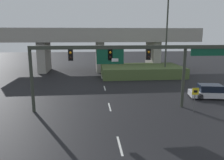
# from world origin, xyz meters

# --- Properties ---
(lane_markings) EXTENTS (0.14, 38.97, 0.01)m
(lane_markings) POSITION_xyz_m (0.00, 15.82, 0.00)
(lane_markings) COLOR silver
(lane_markings) RESTS_ON ground
(signal_gantry) EXTENTS (17.40, 0.44, 5.73)m
(signal_gantry) POSITION_xyz_m (1.34, 11.52, 4.72)
(signal_gantry) COLOR #383D33
(signal_gantry) RESTS_ON ground
(speed_limit_sign) EXTENTS (0.60, 0.11, 2.25)m
(speed_limit_sign) POSITION_xyz_m (7.18, 9.99, 1.47)
(speed_limit_sign) COLOR #4C4C4C
(speed_limit_sign) RESTS_ON ground
(highway_light_pole_near) EXTENTS (0.70, 0.36, 14.80)m
(highway_light_pole_near) POSITION_xyz_m (10.00, 25.99, 7.78)
(highway_light_pole_near) COLOR #383D33
(highway_light_pole_near) RESTS_ON ground
(overpass_bridge) EXTENTS (35.83, 7.29, 7.75)m
(overpass_bridge) POSITION_xyz_m (0.00, 33.58, 5.29)
(overpass_bridge) COLOR #A39E93
(overpass_bridge) RESTS_ON ground
(grass_embankment) EXTENTS (13.06, 7.84, 1.62)m
(grass_embankment) POSITION_xyz_m (6.56, 27.68, 0.81)
(grass_embankment) COLOR #4C6033
(grass_embankment) RESTS_ON ground
(parked_sedan_near_right) EXTENTS (4.74, 2.62, 1.45)m
(parked_sedan_near_right) POSITION_xyz_m (11.01, 14.08, 0.67)
(parked_sedan_near_right) COLOR silver
(parked_sedan_near_right) RESTS_ON ground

